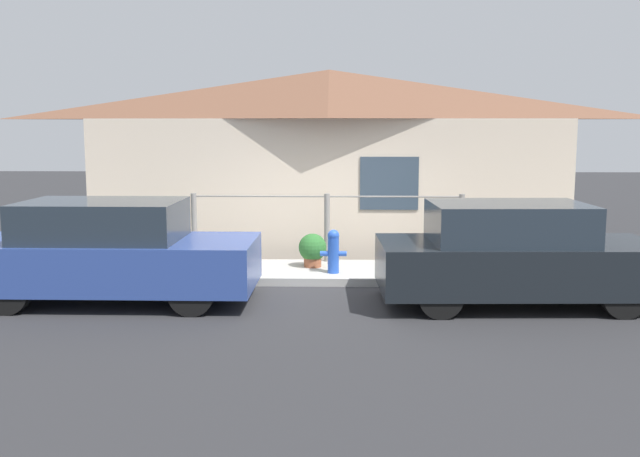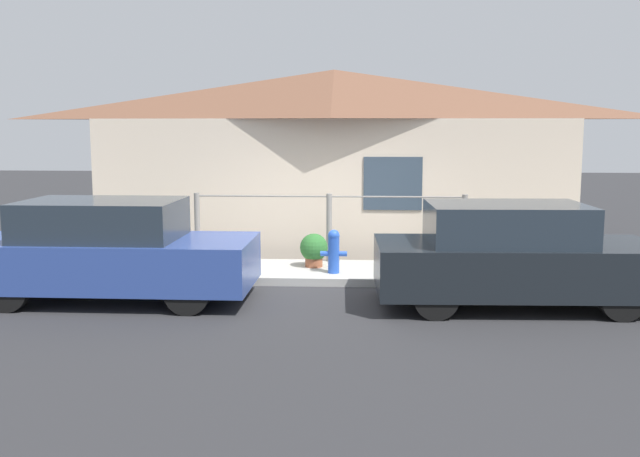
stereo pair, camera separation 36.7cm
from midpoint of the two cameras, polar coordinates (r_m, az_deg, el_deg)
The scene contains 9 objects.
ground_plane at distance 11.42m, azimuth -0.53°, elevation -4.69°, with size 60.00×60.00×0.00m, color #2D2D30.
sidewalk at distance 12.22m, azimuth -0.37°, elevation -3.53°, with size 24.00×1.67×0.13m.
house at distance 14.43m, azimuth -0.00°, elevation 9.77°, with size 9.66×2.23×3.67m.
fence at distance 12.77m, azimuth -0.26°, elevation 0.33°, with size 4.90×0.10×1.22m.
car_left at distance 10.79m, azimuth -17.25°, elevation -1.83°, with size 4.07×1.71×1.48m.
car_right at distance 10.46m, azimuth 14.38°, elevation -2.07°, with size 4.00×1.83×1.47m.
fire_hydrant at distance 11.78m, azimuth 0.19°, elevation -1.76°, with size 0.44×0.20×0.73m.
potted_plant_near_hydrant at distance 12.31m, azimuth -1.45°, elevation -1.66°, with size 0.48×0.48×0.58m.
potted_plant_by_fence at distance 12.85m, azimuth -15.32°, elevation -1.24°, with size 0.54×0.54×0.67m.
Camera 1 is at (0.27, -11.13, 2.52)m, focal length 40.00 mm.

